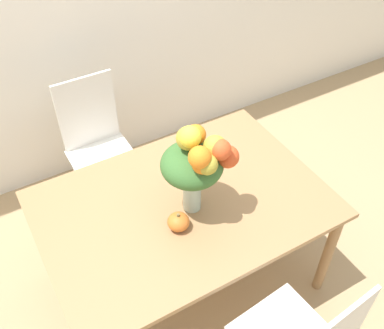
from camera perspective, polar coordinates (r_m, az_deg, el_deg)
The scene contains 5 objects.
ground_plane at distance 3.00m, azimuth -0.92°, elevation -14.18°, with size 12.00×12.00×0.00m, color tan.
dining_table at distance 2.48m, azimuth -1.09°, elevation -6.05°, with size 1.53×1.06×0.73m.
flower_vase at distance 2.15m, azimuth 0.55°, elevation 0.33°, with size 0.36×0.34×0.54m.
pumpkin at distance 2.27m, azimuth -1.74°, elevation -7.28°, with size 0.11×0.11×0.10m.
dining_chair_near_window at distance 3.13m, azimuth -11.73°, elevation 2.13°, with size 0.42×0.42×1.00m.
Camera 1 is at (-0.76, -1.42, 2.53)m, focal length 42.00 mm.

